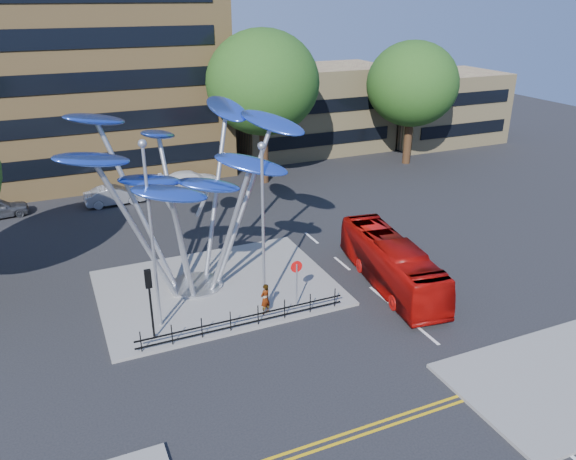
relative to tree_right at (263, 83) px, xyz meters
name	(u,v)px	position (x,y,z in m)	size (l,w,h in m)	color
ground	(279,344)	(-8.00, -22.00, -8.04)	(120.00, 120.00, 0.00)	black
traffic_island	(217,288)	(-9.00, -16.00, -7.96)	(12.00, 9.00, 0.15)	slate
double_yellow_near	(345,434)	(-8.00, -28.00, -8.03)	(40.00, 0.12, 0.01)	gold
double_yellow_far	(349,439)	(-8.00, -28.30, -8.03)	(40.00, 0.12, 0.01)	gold
low_building_near	(310,109)	(8.00, 8.00, -4.04)	(15.00, 8.00, 8.00)	tan
low_building_far	(439,107)	(22.00, 6.00, -4.54)	(12.00, 8.00, 7.00)	tan
tree_right	(263,83)	(0.00, 0.00, 0.00)	(8.80, 8.80, 12.11)	black
tree_far	(412,84)	(14.00, 0.00, -0.93)	(8.00, 8.00, 10.81)	black
leaf_sculpture	(185,162)	(-10.07, -15.32, -1.16)	(12.72, 9.54, 9.51)	#9EA0A5
street_lamp_left	(150,221)	(-12.50, -18.50, -2.68)	(0.36, 0.36, 8.80)	#9EA0A5
street_lamp_right	(263,214)	(-7.50, -19.00, -2.94)	(0.36, 0.36, 8.30)	#9EA0A5
traffic_light_island	(149,290)	(-13.00, -19.50, -5.42)	(0.28, 0.18, 3.42)	black
no_entry_sign_island	(297,276)	(-6.00, -19.48, -6.22)	(0.60, 0.10, 2.45)	#9EA0A5
pedestrian_railing_front	(244,320)	(-9.00, -20.30, -7.48)	(10.00, 0.06, 1.00)	black
red_bus	(391,263)	(-0.40, -19.25, -6.75)	(2.16, 9.24, 2.57)	#960A06
pedestrian	(265,299)	(-7.66, -19.50, -7.11)	(0.57, 0.37, 1.56)	gray
parked_car_mid	(114,195)	(-12.07, -0.52, -7.34)	(1.48, 4.25, 1.40)	#A2A4A9
parked_car_right	(190,180)	(-6.01, 1.00, -7.36)	(1.90, 4.68, 1.36)	white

